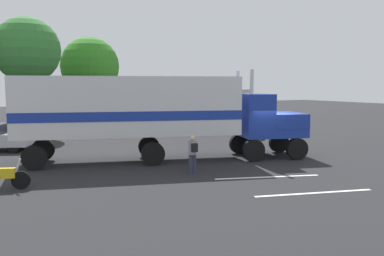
{
  "coord_description": "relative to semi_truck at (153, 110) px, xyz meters",
  "views": [
    {
      "loc": [
        -12.61,
        -15.94,
        3.74
      ],
      "look_at": [
        -3.54,
        1.36,
        1.6
      ],
      "focal_mm": 36.64,
      "sensor_mm": 36.0,
      "label": 1
    }
  ],
  "objects": [
    {
      "name": "ground_plane",
      "position": [
        5.42,
        -1.92,
        -2.52
      ],
      "size": [
        120.0,
        120.0,
        0.0
      ],
      "primitive_type": "plane",
      "color": "#232326"
    },
    {
      "name": "lane_stripe_near",
      "position": [
        2.82,
        -5.42,
        -2.52
      ],
      "size": [
        4.23,
        1.52,
        0.01
      ],
      "primitive_type": "cube",
      "rotation": [
        0.0,
        0.0,
        -0.32
      ],
      "color": "silver",
      "rests_on": "ground_plane"
    },
    {
      "name": "lane_stripe_mid",
      "position": [
        2.75,
        -8.08,
        -2.52
      ],
      "size": [
        4.28,
        1.33,
        0.01
      ],
      "primitive_type": "cube",
      "rotation": [
        0.0,
        0.0,
        -0.27
      ],
      "color": "silver",
      "rests_on": "ground_plane"
    },
    {
      "name": "semi_truck",
      "position": [
        0.0,
        0.0,
        0.0
      ],
      "size": [
        14.27,
        6.45,
        4.5
      ],
      "color": "#193399",
      "rests_on": "ground_plane"
    },
    {
      "name": "person_bystander",
      "position": [
        0.42,
        -3.4,
        -1.63
      ],
      "size": [
        0.34,
        0.46,
        1.63
      ],
      "color": "#2D3347",
      "rests_on": "ground_plane"
    },
    {
      "name": "parked_bus",
      "position": [
        7.69,
        11.88,
        -0.46
      ],
      "size": [
        11.25,
        5.83,
        3.4
      ],
      "color": "#BFB29E",
      "rests_on": "ground_plane"
    },
    {
      "name": "motorcycle",
      "position": [
        -6.92,
        -2.53,
        -2.04
      ],
      "size": [
        2.04,
        0.75,
        1.12
      ],
      "color": "black",
      "rests_on": "ground_plane"
    },
    {
      "name": "tree_left",
      "position": [
        -4.4,
        13.35,
        3.74
      ],
      "size": [
        4.78,
        4.78,
        8.68
      ],
      "color": "brown",
      "rests_on": "ground_plane"
    },
    {
      "name": "tree_right",
      "position": [
        1.62,
        19.75,
        3.0
      ],
      "size": [
        5.45,
        5.45,
        8.27
      ],
      "color": "brown",
      "rests_on": "ground_plane"
    }
  ]
}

